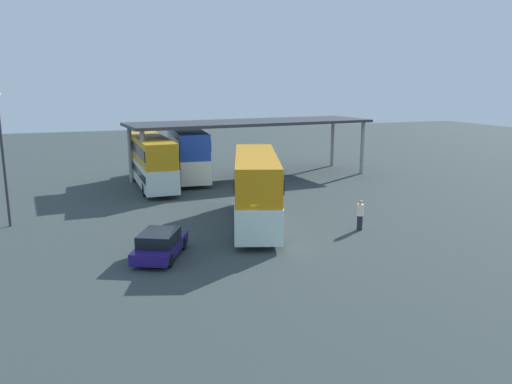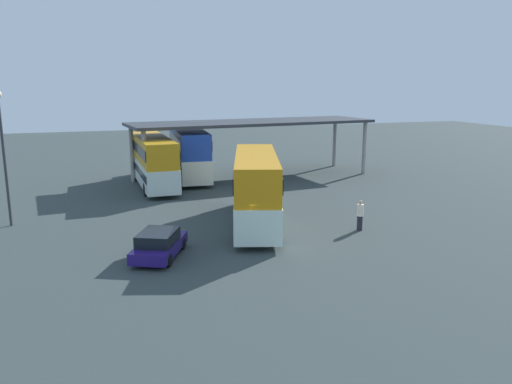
% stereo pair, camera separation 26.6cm
% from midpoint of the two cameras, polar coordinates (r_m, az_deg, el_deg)
% --- Properties ---
extents(ground_plane, '(140.00, 140.00, 0.00)m').
position_cam_midpoint_polar(ground_plane, '(26.75, 1.36, -5.90)').
color(ground_plane, '#35403F').
extents(double_decker_main, '(5.54, 10.88, 4.23)m').
position_cam_midpoint_polar(double_decker_main, '(29.79, 0.26, 0.61)').
color(double_decker_main, white).
rests_on(double_decker_main, ground_plane).
extents(parked_hatchback, '(3.34, 4.39, 1.35)m').
position_cam_midpoint_polar(parked_hatchback, '(24.97, -10.63, -5.82)').
color(parked_hatchback, navy).
rests_on(parked_hatchback, ground_plane).
extents(double_decker_near_canopy, '(2.60, 10.98, 4.07)m').
position_cam_midpoint_polar(double_decker_near_canopy, '(41.83, -11.40, 3.62)').
color(double_decker_near_canopy, white).
rests_on(double_decker_near_canopy, ground_plane).
extents(double_decker_mid_row, '(3.42, 11.73, 4.36)m').
position_cam_midpoint_polar(double_decker_mid_row, '(45.43, -7.44, 4.62)').
color(double_decker_mid_row, white).
rests_on(double_decker_mid_row, ground_plane).
extents(depot_canopy, '(22.18, 8.37, 5.06)m').
position_cam_midpoint_polar(depot_canopy, '(44.76, -0.16, 7.67)').
color(depot_canopy, '#33353A').
rests_on(depot_canopy, ground_plane).
extents(lamppost_tall, '(0.44, 0.44, 7.93)m').
position_cam_midpoint_polar(lamppost_tall, '(32.51, -26.57, 5.04)').
color(lamppost_tall, '#33353A').
rests_on(lamppost_tall, ground_plane).
extents(pedestrian_waiting, '(0.38, 0.38, 1.77)m').
position_cam_midpoint_polar(pedestrian_waiting, '(29.57, 11.96, -2.60)').
color(pedestrian_waiting, '#262633').
rests_on(pedestrian_waiting, ground_plane).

